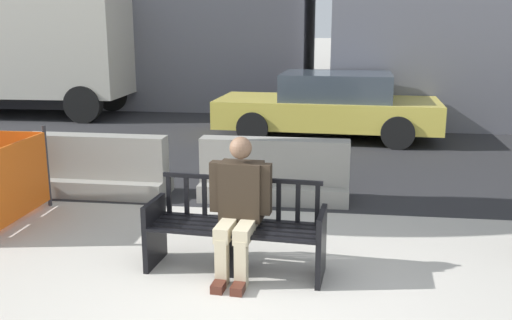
# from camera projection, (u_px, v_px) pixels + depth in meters

# --- Properties ---
(ground_plane) EXTENTS (200.00, 200.00, 0.00)m
(ground_plane) POSITION_uv_depth(u_px,v_px,m) (245.00, 314.00, 4.69)
(ground_plane) COLOR #B7B2A8
(street_asphalt) EXTENTS (120.00, 12.00, 0.01)m
(street_asphalt) POSITION_uv_depth(u_px,v_px,m) (302.00, 128.00, 13.08)
(street_asphalt) COLOR #28282B
(street_asphalt) RESTS_ON ground
(street_bench) EXTENTS (1.73, 0.66, 0.88)m
(street_bench) POSITION_uv_depth(u_px,v_px,m) (236.00, 231.00, 5.44)
(street_bench) COLOR black
(street_bench) RESTS_ON ground
(seated_person) EXTENTS (0.59, 0.75, 1.31)m
(seated_person) POSITION_uv_depth(u_px,v_px,m) (239.00, 204.00, 5.31)
(seated_person) COLOR #2D2319
(seated_person) RESTS_ON ground
(jersey_barrier_centre) EXTENTS (2.01, 0.70, 0.84)m
(jersey_barrier_centre) POSITION_uv_depth(u_px,v_px,m) (274.00, 175.00, 7.69)
(jersey_barrier_centre) COLOR gray
(jersey_barrier_centre) RESTS_ON ground
(jersey_barrier_left) EXTENTS (2.01, 0.72, 0.84)m
(jersey_barrier_left) POSITION_uv_depth(u_px,v_px,m) (97.00, 170.00, 7.96)
(jersey_barrier_left) COLOR gray
(jersey_barrier_left) RESTS_ON ground
(car_sedan_mid) EXTENTS (4.63, 2.18, 1.36)m
(car_sedan_mid) POSITION_uv_depth(u_px,v_px,m) (330.00, 106.00, 11.83)
(car_sedan_mid) COLOR #DBC64C
(car_sedan_mid) RESTS_ON ground
(delivery_truck) EXTENTS (6.85, 2.47, 3.05)m
(delivery_truck) POSITION_uv_depth(u_px,v_px,m) (4.00, 50.00, 14.67)
(delivery_truck) COLOR navy
(delivery_truck) RESTS_ON ground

